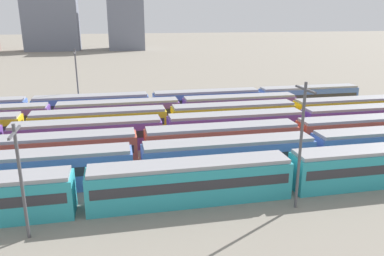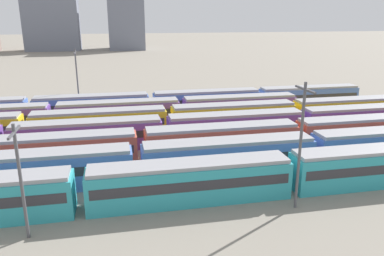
{
  "view_description": "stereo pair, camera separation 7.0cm",
  "coord_description": "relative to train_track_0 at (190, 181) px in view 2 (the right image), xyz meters",
  "views": [
    {
      "loc": [
        20.34,
        -30.07,
        16.06
      ],
      "look_at": [
        29.69,
        15.6,
        2.04
      ],
      "focal_mm": 35.45,
      "sensor_mm": 36.0,
      "label": 1
    },
    {
      "loc": [
        20.4,
        -30.09,
        16.06
      ],
      "look_at": [
        29.69,
        15.6,
        2.04
      ],
      "focal_mm": 35.45,
      "sensor_mm": 36.0,
      "label": 2
    }
  ],
  "objects": [
    {
      "name": "catenary_pole_2",
      "position": [
        -13.02,
        -3.26,
        3.07
      ],
      "size": [
        0.24,
        3.2,
        8.88
      ],
      "color": "#4C4C51",
      "rests_on": "ground_plane"
    },
    {
      "name": "train_track_1",
      "position": [
        14.56,
        5.2,
        0.0
      ],
      "size": [
        112.5,
        3.06,
        3.75
      ],
      "color": "#4C70BC",
      "rests_on": "ground_plane"
    },
    {
      "name": "train_track_2",
      "position": [
        15.29,
        10.4,
        0.0
      ],
      "size": [
        112.5,
        3.06,
        3.75
      ],
      "color": "#BC4C38",
      "rests_on": "ground_plane"
    },
    {
      "name": "distant_building_2",
      "position": [
        0.37,
        157.79,
        11.95
      ],
      "size": [
        16.27,
        19.27,
        27.72
      ],
      "primitive_type": "cube",
      "color": "slate",
      "rests_on": "ground_plane"
    },
    {
      "name": "train_track_4",
      "position": [
        10.52,
        20.8,
        0.0
      ],
      "size": [
        93.6,
        3.06,
        3.75
      ],
      "color": "yellow",
      "rests_on": "ground_plane"
    },
    {
      "name": "train_track_0",
      "position": [
        0.0,
        0.0,
        0.0
      ],
      "size": [
        93.6,
        3.06,
        3.75
      ],
      "color": "teal",
      "rests_on": "ground_plane"
    },
    {
      "name": "catenary_pole_1",
      "position": [
        -12.11,
        34.16,
        4.03
      ],
      "size": [
        0.24,
        3.2,
        10.76
      ],
      "color": "#4C4C51",
      "rests_on": "ground_plane"
    },
    {
      "name": "train_track_5",
      "position": [
        -5.72,
        26.0,
        -0.0
      ],
      "size": [
        55.8,
        3.06,
        3.75
      ],
      "color": "#6B429E",
      "rests_on": "ground_plane"
    },
    {
      "name": "train_track_6",
      "position": [
        -0.44,
        31.2,
        0.0
      ],
      "size": [
        74.7,
        3.06,
        3.75
      ],
      "color": "#4C70BC",
      "rests_on": "ground_plane"
    },
    {
      "name": "distant_building_1",
      "position": [
        -32.87,
        157.79,
        9.62
      ],
      "size": [
        23.76,
        12.97,
        23.04
      ],
      "primitive_type": "cube",
      "color": "slate",
      "rests_on": "ground_plane"
    },
    {
      "name": "train_track_3",
      "position": [
        18.69,
        15.6,
        0.0
      ],
      "size": [
        112.5,
        3.06,
        3.75
      ],
      "color": "#6B429E",
      "rests_on": "ground_plane"
    },
    {
      "name": "catenary_pole_0",
      "position": [
        8.69,
        -2.96,
        4.14
      ],
      "size": [
        0.24,
        3.2,
        10.97
      ],
      "color": "#4C4C51",
      "rests_on": "ground_plane"
    }
  ]
}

